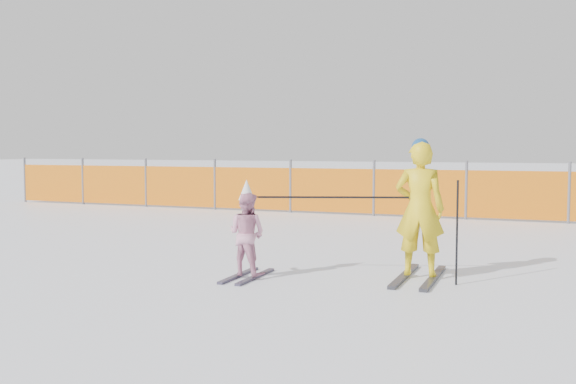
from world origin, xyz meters
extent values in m
plane|color=white|center=(0.00, 0.00, 0.00)|extent=(120.00, 120.00, 0.00)
cube|color=black|center=(1.34, 0.85, 0.02)|extent=(0.09, 1.43, 0.04)
cube|color=black|center=(1.68, 0.85, 0.02)|extent=(0.09, 1.43, 0.04)
imported|color=yellow|center=(1.51, 0.85, 0.82)|extent=(0.59, 0.41, 1.56)
sphere|color=navy|center=(1.51, 0.85, 1.54)|extent=(0.20, 0.20, 0.20)
cube|color=black|center=(-0.50, 0.17, 0.01)|extent=(0.09, 0.98, 0.03)
cube|color=black|center=(-0.28, 0.17, 0.01)|extent=(0.09, 0.98, 0.03)
imported|color=pink|center=(-0.39, 0.17, 0.52)|extent=(0.53, 0.44, 0.98)
cone|color=white|center=(-0.39, 0.17, 1.04)|extent=(0.19, 0.19, 0.24)
cylinder|color=black|center=(1.96, 0.65, 0.59)|extent=(0.02, 0.02, 1.17)
cylinder|color=black|center=(0.56, 0.51, 0.95)|extent=(1.68, 0.61, 0.02)
cylinder|color=#595960|center=(-10.64, 7.38, 0.62)|extent=(0.06, 0.06, 1.25)
cylinder|color=#595960|center=(-8.64, 7.38, 0.62)|extent=(0.06, 0.06, 1.25)
cylinder|color=#595960|center=(-6.64, 7.38, 0.62)|extent=(0.06, 0.06, 1.25)
cylinder|color=#595960|center=(-4.64, 7.38, 0.62)|extent=(0.06, 0.06, 1.25)
cylinder|color=#595960|center=(-2.64, 7.38, 0.62)|extent=(0.06, 0.06, 1.25)
cylinder|color=#595960|center=(-0.64, 7.38, 0.62)|extent=(0.06, 0.06, 1.25)
cylinder|color=#595960|center=(1.36, 7.38, 0.62)|extent=(0.06, 0.06, 1.25)
cylinder|color=#595960|center=(3.36, 7.38, 0.62)|extent=(0.06, 0.06, 1.25)
cube|color=orange|center=(-3.52, 7.38, 0.55)|extent=(14.24, 0.03, 1.00)
camera|label=1|loc=(2.80, -6.61, 1.53)|focal=40.00mm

